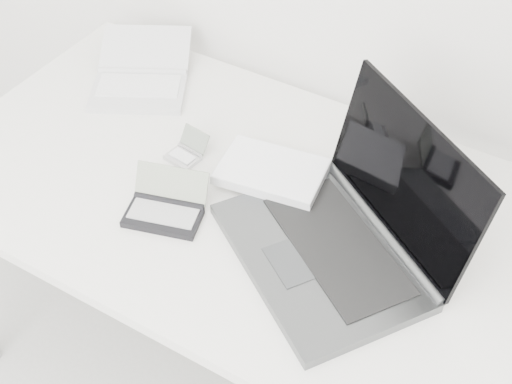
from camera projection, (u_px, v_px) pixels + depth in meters
The scene contains 5 objects.
desk at pixel (277, 220), 1.58m from camera, with size 1.60×0.80×0.73m.
laptop_large at pixel (332, 222), 1.45m from camera, with size 0.61×0.54×0.29m.
netbook_open_white at pixel (140, 79), 1.85m from camera, with size 0.35×0.38×0.07m.
pda_silver at pixel (186, 153), 1.65m from camera, with size 0.08×0.10×0.06m.
palmtop_charcoal at pixel (165, 209), 1.52m from camera, with size 0.19×0.17×0.08m.
Camera 1 is at (0.51, 0.60, 1.84)m, focal length 50.00 mm.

